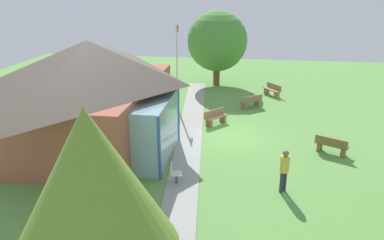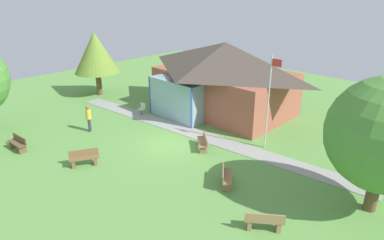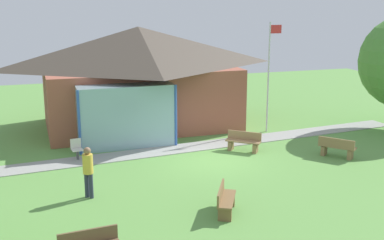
{
  "view_description": "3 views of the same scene",
  "coord_description": "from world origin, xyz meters",
  "px_view_note": "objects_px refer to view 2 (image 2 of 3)",
  "views": [
    {
      "loc": [
        -18.08,
        -0.82,
        7.51
      ],
      "look_at": [
        -0.69,
        1.73,
        1.08
      ],
      "focal_mm": 34.66,
      "sensor_mm": 36.0,
      "label": 1
    },
    {
      "loc": [
        13.55,
        -12.32,
        8.8
      ],
      "look_at": [
        -0.04,
        1.68,
        1.02
      ],
      "focal_mm": 31.74,
      "sensor_mm": 36.0,
      "label": 2
    },
    {
      "loc": [
        -6.81,
        -18.14,
        6.38
      ],
      "look_at": [
        0.08,
        2.74,
        1.05
      ],
      "focal_mm": 46.51,
      "sensor_mm": 36.0,
      "label": 3
    }
  ],
  "objects_px": {
    "bench_mid_right": "(226,177)",
    "bench_front_center": "(84,158)",
    "pavilion": "(223,76)",
    "flagpole": "(269,99)",
    "bench_lawn_far_right": "(264,221)",
    "visitor_strolling_lawn": "(89,116)",
    "patio_chair_west": "(142,109)",
    "tree_west_hedge": "(96,53)",
    "bench_front_left": "(18,144)",
    "bench_rear_near_path": "(203,142)"
  },
  "relations": [
    {
      "from": "flagpole",
      "to": "bench_front_left",
      "type": "xyz_separation_m",
      "value": [
        -9.94,
        -10.1,
        -2.57
      ]
    },
    {
      "from": "bench_rear_near_path",
      "to": "visitor_strolling_lawn",
      "type": "relative_size",
      "value": 0.82
    },
    {
      "from": "bench_lawn_far_right",
      "to": "visitor_strolling_lawn",
      "type": "xyz_separation_m",
      "value": [
        -13.38,
        0.34,
        0.62
      ]
    },
    {
      "from": "bench_front_center",
      "to": "flagpole",
      "type": "bearing_deg",
      "value": 173.96
    },
    {
      "from": "flagpole",
      "to": "bench_front_center",
      "type": "xyz_separation_m",
      "value": [
        -5.63,
        -8.38,
        -2.57
      ]
    },
    {
      "from": "pavilion",
      "to": "bench_front_left",
      "type": "bearing_deg",
      "value": -107.55
    },
    {
      "from": "bench_front_left",
      "to": "flagpole",
      "type": "bearing_deg",
      "value": -139.32
    },
    {
      "from": "pavilion",
      "to": "bench_mid_right",
      "type": "relative_size",
      "value": 7.17
    },
    {
      "from": "tree_west_hedge",
      "to": "bench_mid_right",
      "type": "bearing_deg",
      "value": -11.96
    },
    {
      "from": "patio_chair_west",
      "to": "tree_west_hedge",
      "type": "relative_size",
      "value": 0.16
    },
    {
      "from": "bench_front_center",
      "to": "bench_rear_near_path",
      "type": "height_order",
      "value": "same"
    },
    {
      "from": "pavilion",
      "to": "visitor_strolling_lawn",
      "type": "bearing_deg",
      "value": -112.39
    },
    {
      "from": "bench_front_left",
      "to": "bench_mid_right",
      "type": "relative_size",
      "value": 1.06
    },
    {
      "from": "bench_front_left",
      "to": "bench_mid_right",
      "type": "distance_m",
      "value": 12.08
    },
    {
      "from": "bench_front_left",
      "to": "bench_front_center",
      "type": "height_order",
      "value": "same"
    },
    {
      "from": "bench_mid_right",
      "to": "bench_front_center",
      "type": "bearing_deg",
      "value": -99.48
    },
    {
      "from": "bench_rear_near_path",
      "to": "tree_west_hedge",
      "type": "bearing_deg",
      "value": 34.07
    },
    {
      "from": "bench_front_left",
      "to": "tree_west_hedge",
      "type": "distance_m",
      "value": 11.24
    },
    {
      "from": "bench_front_center",
      "to": "tree_west_hedge",
      "type": "relative_size",
      "value": 0.29
    },
    {
      "from": "pavilion",
      "to": "bench_lawn_far_right",
      "type": "bearing_deg",
      "value": -43.59
    },
    {
      "from": "flagpole",
      "to": "pavilion",
      "type": "bearing_deg",
      "value": 152.11
    },
    {
      "from": "flagpole",
      "to": "patio_chair_west",
      "type": "relative_size",
      "value": 6.24
    },
    {
      "from": "pavilion",
      "to": "bench_lawn_far_right",
      "type": "distance_m",
      "value": 13.59
    },
    {
      "from": "bench_rear_near_path",
      "to": "tree_west_hedge",
      "type": "distance_m",
      "value": 13.88
    },
    {
      "from": "bench_mid_right",
      "to": "tree_west_hedge",
      "type": "height_order",
      "value": "tree_west_hedge"
    },
    {
      "from": "flagpole",
      "to": "bench_mid_right",
      "type": "relative_size",
      "value": 3.72
    },
    {
      "from": "bench_front_left",
      "to": "bench_mid_right",
      "type": "bearing_deg",
      "value": -158.09
    },
    {
      "from": "patio_chair_west",
      "to": "visitor_strolling_lawn",
      "type": "height_order",
      "value": "visitor_strolling_lawn"
    },
    {
      "from": "bench_rear_near_path",
      "to": "bench_lawn_far_right",
      "type": "height_order",
      "value": "same"
    },
    {
      "from": "bench_front_center",
      "to": "bench_mid_right",
      "type": "xyz_separation_m",
      "value": [
        6.48,
        3.7,
        0.0
      ]
    },
    {
      "from": "bench_lawn_far_right",
      "to": "patio_chair_west",
      "type": "bearing_deg",
      "value": 123.66
    },
    {
      "from": "bench_rear_near_path",
      "to": "patio_chair_west",
      "type": "xyz_separation_m",
      "value": [
        -6.95,
        1.03,
        0.01
      ]
    },
    {
      "from": "bench_front_center",
      "to": "patio_chair_west",
      "type": "height_order",
      "value": "patio_chair_west"
    },
    {
      "from": "visitor_strolling_lawn",
      "to": "tree_west_hedge",
      "type": "relative_size",
      "value": 0.33
    },
    {
      "from": "bench_mid_right",
      "to": "tree_west_hedge",
      "type": "xyz_separation_m",
      "value": [
        -16.74,
        3.55,
        3.21
      ]
    },
    {
      "from": "flagpole",
      "to": "bench_front_left",
      "type": "bearing_deg",
      "value": -134.53
    },
    {
      "from": "bench_mid_right",
      "to": "pavilion",
      "type": "bearing_deg",
      "value": -178.62
    },
    {
      "from": "patio_chair_west",
      "to": "bench_rear_near_path",
      "type": "bearing_deg",
      "value": 163.46
    },
    {
      "from": "flagpole",
      "to": "bench_rear_near_path",
      "type": "distance_m",
      "value": 4.44
    },
    {
      "from": "visitor_strolling_lawn",
      "to": "pavilion",
      "type": "bearing_deg",
      "value": 112.78
    },
    {
      "from": "pavilion",
      "to": "patio_chair_west",
      "type": "bearing_deg",
      "value": -127.92
    },
    {
      "from": "bench_mid_right",
      "to": "tree_west_hedge",
      "type": "relative_size",
      "value": 0.27
    },
    {
      "from": "pavilion",
      "to": "flagpole",
      "type": "distance_m",
      "value": 6.54
    },
    {
      "from": "bench_lawn_far_right",
      "to": "visitor_strolling_lawn",
      "type": "bearing_deg",
      "value": 141.07
    },
    {
      "from": "pavilion",
      "to": "bench_lawn_far_right",
      "type": "height_order",
      "value": "pavilion"
    },
    {
      "from": "visitor_strolling_lawn",
      "to": "tree_west_hedge",
      "type": "bearing_deg",
      "value": -170.98
    },
    {
      "from": "bench_front_left",
      "to": "visitor_strolling_lawn",
      "type": "relative_size",
      "value": 0.88
    },
    {
      "from": "pavilion",
      "to": "patio_chair_west",
      "type": "distance_m",
      "value": 6.34
    },
    {
      "from": "patio_chair_west",
      "to": "visitor_strolling_lawn",
      "type": "distance_m",
      "value": 4.27
    },
    {
      "from": "patio_chair_west",
      "to": "flagpole",
      "type": "bearing_deg",
      "value": -178.33
    }
  ]
}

